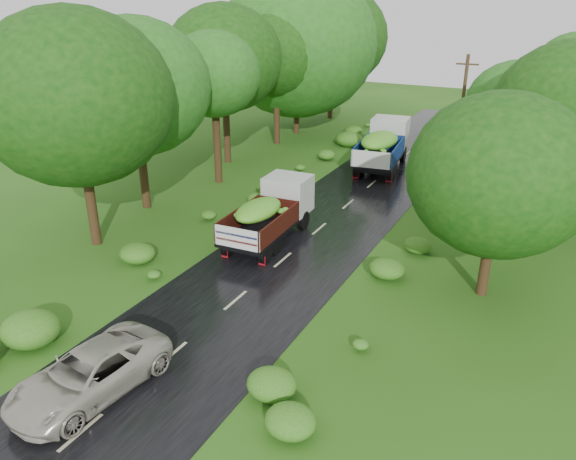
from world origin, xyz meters
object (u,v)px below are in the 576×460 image
Objects in this scene: utility_pole at (461,116)px; truck_near at (271,210)px; car at (89,373)px; truck_far at (384,143)px.

truck_near is at bearing -116.15° from utility_pole.
truck_near is 0.83× the size of utility_pole.
utility_pole is at bearing 85.90° from car.
truck_far is 5.33m from utility_pole.
utility_pole is at bearing -6.44° from truck_far.
truck_far is at bearing 83.49° from truck_near.
utility_pole is (5.19, 26.43, 3.22)m from car.
truck_near is at bearing 100.00° from car.
truck_near is 15.31m from utility_pole.
truck_near reaches higher than car.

